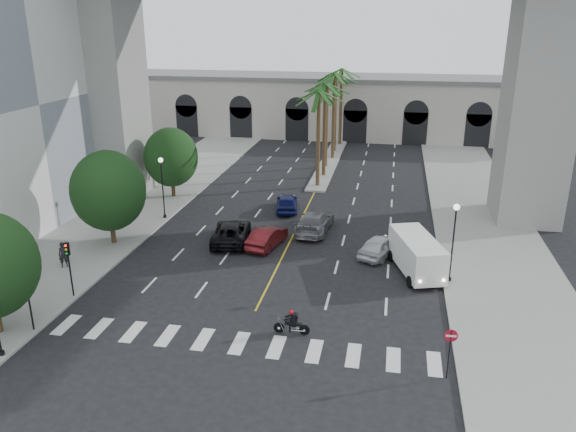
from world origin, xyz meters
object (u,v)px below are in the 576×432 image
object	(u,v)px
pedestrian_a	(63,255)
traffic_signal_near	(27,290)
lamp_post_right	(454,236)
car_c	(231,232)
motorcycle_rider	(293,323)
car_a	(380,246)
car_d	(314,222)
car_b	(267,237)
traffic_signal_far	(69,260)
lamp_post_left_far	(162,183)
do_not_enter_sign	(450,343)
pedestrian_b	(27,254)
cargo_van	(417,254)
car_e	(287,202)

from	to	relation	value
pedestrian_a	traffic_signal_near	bearing A→B (deg)	-101.67
lamp_post_right	car_c	bearing A→B (deg)	165.41
motorcycle_rider	car_a	world-z (taller)	car_a
car_d	car_b	bearing A→B (deg)	55.72
car_d	traffic_signal_near	bearing A→B (deg)	58.65
motorcycle_rider	car_b	size ratio (longest dim) A/B	0.44
motorcycle_rider	car_b	distance (m)	12.42
traffic_signal_far	lamp_post_right	bearing A→B (deg)	15.98
car_a	car_c	xyz separation A→B (m)	(-11.23, 0.54, 0.02)
lamp_post_left_far	do_not_enter_sign	bearing A→B (deg)	-40.29
car_d	lamp_post_right	bearing A→B (deg)	146.93
lamp_post_right	car_b	distance (m)	13.65
traffic_signal_far	car_a	size ratio (longest dim) A/B	0.82
traffic_signal_near	pedestrian_b	xyz separation A→B (m)	(-5.49, 7.55, -1.58)
car_b	pedestrian_a	bearing A→B (deg)	38.72
motorcycle_rider	do_not_enter_sign	bearing A→B (deg)	-18.81
car_c	cargo_van	world-z (taller)	cargo_van
car_c	car_e	size ratio (longest dim) A/B	1.25
car_b	car_c	world-z (taller)	car_c
lamp_post_right	traffic_signal_far	bearing A→B (deg)	-164.02
traffic_signal_near	pedestrian_b	bearing A→B (deg)	126.00
traffic_signal_far	car_c	world-z (taller)	traffic_signal_far
pedestrian_a	do_not_enter_sign	xyz separation A→B (m)	(24.66, -7.81, 0.87)
pedestrian_b	car_e	bearing A→B (deg)	73.58
car_c	lamp_post_right	bearing A→B (deg)	156.41
car_e	car_d	bearing A→B (deg)	114.00
car_c	pedestrian_a	world-z (taller)	pedestrian_a
motorcycle_rider	car_e	bearing A→B (deg)	100.83
lamp_post_left_far	car_e	size ratio (longest dim) A/B	1.19
lamp_post_left_far	motorcycle_rider	xyz separation A→B (m)	(14.00, -16.02, -2.58)
car_d	pedestrian_a	world-z (taller)	pedestrian_a
car_c	do_not_enter_sign	bearing A→B (deg)	126.42
car_d	do_not_enter_sign	distance (m)	20.21
car_c	pedestrian_b	world-z (taller)	pedestrian_b
traffic_signal_near	lamp_post_right	bearing A→B (deg)	24.82
pedestrian_a	car_b	bearing A→B (deg)	-4.90
traffic_signal_far	motorcycle_rider	bearing A→B (deg)	-6.26
car_d	do_not_enter_sign	size ratio (longest dim) A/B	2.21
traffic_signal_far	car_a	bearing A→B (deg)	29.06
car_a	pedestrian_a	xyz separation A→B (m)	(-20.99, -6.33, 0.28)
car_b	cargo_van	size ratio (longest dim) A/B	0.73
pedestrian_a	car_c	bearing A→B (deg)	3.16
lamp_post_left_far	pedestrian_a	bearing A→B (deg)	-104.40
car_a	car_b	bearing A→B (deg)	22.66
lamp_post_right	car_d	world-z (taller)	lamp_post_right
traffic_signal_far	car_a	xyz separation A→B (m)	(18.14, 10.08, -1.75)
car_b	pedestrian_b	size ratio (longest dim) A/B	2.89
lamp_post_left_far	car_b	xyz separation A→B (m)	(9.90, -4.29, -2.47)
lamp_post_left_far	do_not_enter_sign	xyz separation A→B (m)	(21.90, -18.56, -1.32)
car_b	car_c	size ratio (longest dim) A/B	0.80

